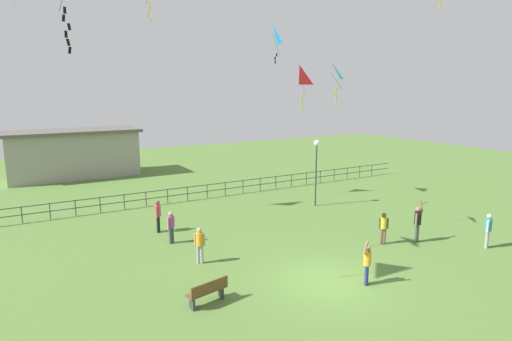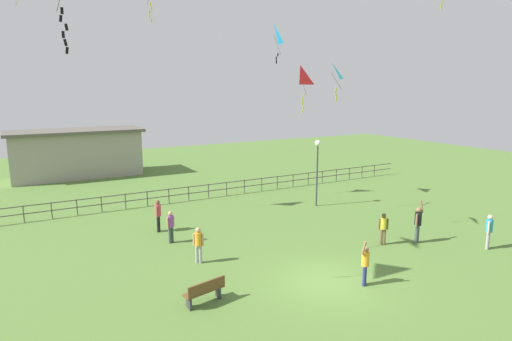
{
  "view_description": "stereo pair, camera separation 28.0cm",
  "coord_description": "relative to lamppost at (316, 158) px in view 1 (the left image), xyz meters",
  "views": [
    {
      "loc": [
        -10.07,
        -11.88,
        7.23
      ],
      "look_at": [
        0.72,
        6.75,
        3.12
      ],
      "focal_mm": 30.27,
      "sensor_mm": 36.0,
      "label": 1
    },
    {
      "loc": [
        -9.82,
        -12.02,
        7.23
      ],
      "look_at": [
        0.72,
        6.75,
        3.12
      ],
      "focal_mm": 30.27,
      "sensor_mm": 36.0,
      "label": 2
    }
  ],
  "objects": [
    {
      "name": "park_bench",
      "position": [
        -10.9,
        -8.16,
        -2.57
      ],
      "size": [
        1.55,
        0.72,
        0.85
      ],
      "color": "brown",
      "rests_on": "ground_plane"
    },
    {
      "name": "person_3",
      "position": [
        -9.77,
        -4.8,
        -2.14
      ],
      "size": [
        0.4,
        0.31,
        1.56
      ],
      "color": "#99999E",
      "rests_on": "ground_plane"
    },
    {
      "name": "kite_4",
      "position": [
        -2.0,
        -0.86,
        4.79
      ],
      "size": [
        1.08,
        0.86,
        2.58
      ],
      "color": "red"
    },
    {
      "name": "pavilion_building",
      "position": [
        -11.72,
        17.13,
        -1.05
      ],
      "size": [
        10.44,
        4.48,
        3.9
      ],
      "color": "gray",
      "rests_on": "ground_plane"
    },
    {
      "name": "ground_plane",
      "position": [
        -6.23,
        -8.87,
        -3.03
      ],
      "size": [
        80.0,
        80.0,
        0.0
      ],
      "primitive_type": "plane",
      "color": "#517533"
    },
    {
      "name": "waterfront_railing",
      "position": [
        -6.53,
        5.13,
        -2.41
      ],
      "size": [
        36.02,
        0.06,
        0.95
      ],
      "color": "#4C4742",
      "rests_on": "ground_plane"
    },
    {
      "name": "lamppost",
      "position": [
        0.0,
        0.0,
        0.0
      ],
      "size": [
        0.36,
        0.36,
        4.13
      ],
      "color": "#38383D",
      "rests_on": "ground_plane"
    },
    {
      "name": "kite_5",
      "position": [
        -1.86,
        2.19,
        7.35
      ],
      "size": [
        0.83,
        1.07,
        2.33
      ],
      "color": "#198CD1"
    },
    {
      "name": "person_5",
      "position": [
        -1.42,
        -6.99,
        -2.16
      ],
      "size": [
        0.39,
        0.29,
        1.52
      ],
      "color": "brown",
      "rests_on": "ground_plane"
    },
    {
      "name": "person_6",
      "position": [
        -10.01,
        -1.89,
        -2.14
      ],
      "size": [
        0.43,
        0.29,
        1.55
      ],
      "color": "#3F4C47",
      "rests_on": "ground_plane"
    },
    {
      "name": "person_1",
      "position": [
        -5.17,
        -9.77,
        -2.13
      ],
      "size": [
        0.45,
        0.34,
        1.79
      ],
      "color": "navy",
      "rests_on": "ground_plane"
    },
    {
      "name": "person_0",
      "position": [
        2.36,
        -9.74,
        -2.1
      ],
      "size": [
        0.45,
        0.3,
        1.62
      ],
      "color": "#99999E",
      "rests_on": "ground_plane"
    },
    {
      "name": "kite_3",
      "position": [
        -2.87,
        -4.62,
        4.89
      ],
      "size": [
        1.02,
        1.15,
        1.76
      ],
      "color": "#198CD1"
    },
    {
      "name": "person_2",
      "position": [
        -10.05,
        -0.01,
        -2.08
      ],
      "size": [
        0.31,
        0.46,
        1.66
      ],
      "color": "black",
      "rests_on": "ground_plane"
    },
    {
      "name": "person_4",
      "position": [
        0.19,
        -7.6,
        -2.01
      ],
      "size": [
        0.55,
        0.32,
        2.03
      ],
      "color": "#3F4C47",
      "rests_on": "ground_plane"
    }
  ]
}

